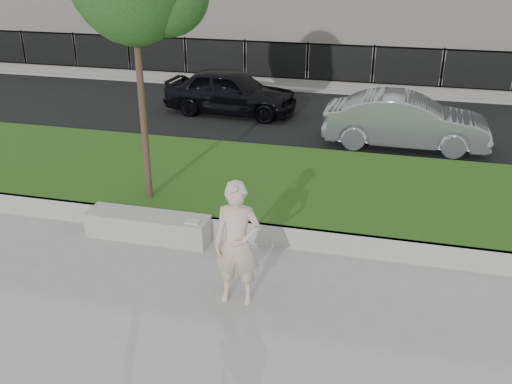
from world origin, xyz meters
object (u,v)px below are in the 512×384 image
(man, at_px, (237,244))
(book, at_px, (193,222))
(stone_bench, at_px, (148,226))
(car_dark, at_px, (231,91))
(car_silver, at_px, (406,121))

(man, distance_m, book, 1.84)
(stone_bench, bearing_deg, car_dark, 95.73)
(man, distance_m, car_dark, 9.51)
(man, height_order, book, man)
(book, distance_m, car_silver, 6.88)
(book, bearing_deg, man, -47.66)
(stone_bench, distance_m, man, 2.58)
(stone_bench, xyz_separation_m, car_silver, (4.24, 5.91, 0.47))
(car_silver, bearing_deg, book, 150.37)
(stone_bench, relative_size, car_silver, 0.55)
(book, relative_size, car_dark, 0.06)
(man, height_order, car_silver, man)
(car_dark, bearing_deg, stone_bench, -170.66)
(man, bearing_deg, car_silver, 67.04)
(car_dark, bearing_deg, car_silver, -105.57)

